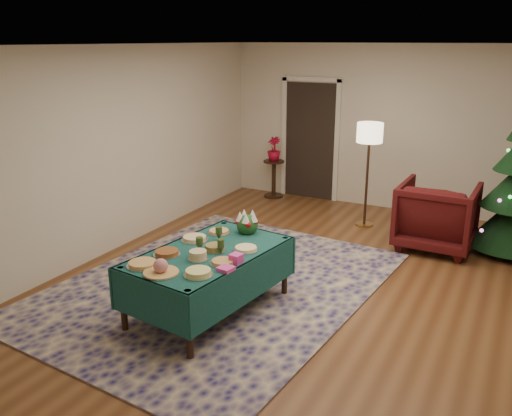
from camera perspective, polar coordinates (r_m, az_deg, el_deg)
The scene contains 24 objects.
room_shell at distance 5.90m, azimuth 7.57°, elevation 3.39°, with size 7.00×7.00×7.00m.
doorway at distance 9.69m, azimuth 5.71°, elevation 7.41°, with size 1.08×0.04×2.16m.
rug at distance 6.39m, azimuth -4.01°, elevation -8.14°, with size 3.20×4.20×0.02m, color #1A1551.
buffet_table at distance 5.62m, azimuth -4.99°, elevation -5.86°, with size 1.25×1.88×0.68m.
platter_0 at distance 5.31m, azimuth -11.85°, elevation -5.78°, with size 0.31×0.31×0.04m.
platter_1 at distance 5.10m, azimuth -9.99°, elevation -6.26°, with size 0.34×0.34×0.15m.
platter_2 at distance 5.03m, azimuth -6.10°, elevation -6.80°, with size 0.28×0.28×0.06m.
platter_3 at distance 5.53m, azimuth -9.38°, elevation -4.68°, with size 0.27×0.27×0.05m.
platter_4 at distance 5.36m, azimuth -6.12°, elevation -4.98°, with size 0.20×0.20×0.09m.
platter_5 at distance 5.26m, azimuth -3.51°, elevation -5.70°, with size 0.25×0.25×0.04m.
platter_6 at distance 5.87m, azimuth -6.48°, elevation -3.21°, with size 0.29×0.29×0.05m.
platter_7 at distance 5.57m, azimuth -4.37°, elevation -4.21°, with size 0.23×0.23×0.07m.
platter_8 at distance 5.57m, azimuth -1.08°, elevation -4.30°, with size 0.26×0.26×0.04m.
platter_9 at distance 6.07m, azimuth -3.92°, elevation -2.50°, with size 0.26×0.26×0.04m.
goblet_0 at distance 5.82m, azimuth -3.93°, elevation -2.67°, with size 0.07×0.07×0.16m.
goblet_1 at distance 5.46m, azimuth -3.71°, elevation -4.04°, with size 0.07×0.07×0.16m.
goblet_2 at distance 5.53m, azimuth -5.96°, elevation -3.82°, with size 0.07×0.07×0.16m.
napkin_stack at distance 5.11m, azimuth -3.20°, elevation -6.40°, with size 0.14×0.14×0.04m, color #E43FA7.
gift_box at distance 5.26m, azimuth -2.10°, elevation -5.34°, with size 0.11×0.11×0.09m, color #EA41B7.
centerpiece at distance 6.03m, azimuth -0.93°, elevation -1.55°, with size 0.25×0.25×0.28m.
armchair at distance 7.74m, azimuth 18.53°, elevation -0.46°, with size 0.99×0.92×1.02m, color #430E0F.
floor_lamp at distance 8.22m, azimuth 11.86°, elevation 7.11°, with size 0.38×0.38×1.59m.
side_table at distance 9.82m, azimuth 1.88°, elevation 3.03°, with size 0.38×0.38×0.67m.
potted_plant at distance 9.72m, azimuth 1.90°, elevation 5.69°, with size 0.24×0.43×0.24m, color #A30B26.
Camera 1 is at (1.92, -5.39, 2.76)m, focal length 38.00 mm.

